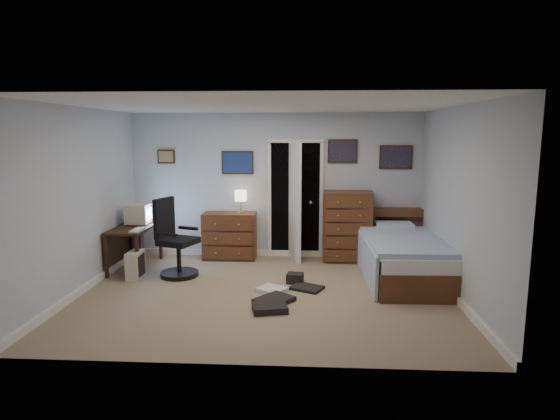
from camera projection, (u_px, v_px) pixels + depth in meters
The scene contains 15 objects.
floor at pixel (265, 294), 6.35m from camera, with size 5.00×4.00×0.02m, color gray.
computer_desk at pixel (130, 236), 7.48m from camera, with size 0.55×1.19×0.69m.
crt_monitor at pixel (138, 214), 7.57m from camera, with size 0.36×0.33×0.33m.
keyboard at pixel (137, 230), 7.10m from camera, with size 0.14×0.37×0.02m, color beige.
pc_tower at pixel (135, 265), 6.98m from camera, with size 0.19×0.38×0.41m.
office_chair at pixel (175, 246), 7.07m from camera, with size 0.74×0.74×1.19m.
media_stack at pixel (138, 238), 7.96m from camera, with size 0.16×0.16×0.78m, color maroon.
low_dresser at pixel (230, 236), 8.07m from camera, with size 0.90×0.45×0.80m, color brown.
table_lamp at pixel (241, 196), 7.95m from camera, with size 0.20×0.20×0.39m.
doorway at pixel (295, 198), 8.40m from camera, with size 0.96×1.12×2.05m.
tall_dresser at pixel (347, 226), 7.90m from camera, with size 0.81×0.48×1.19m, color brown.
headboard_bookcase at pixel (402, 233), 7.98m from camera, with size 1.00×0.29×0.89m.
bed at pixel (403, 257), 6.93m from camera, with size 1.19×2.16×0.70m.
wall_posters at pixel (308, 157), 7.98m from camera, with size 4.38×0.04×0.60m.
floor_clutter at pixel (281, 295), 6.17m from camera, with size 0.98×1.42×0.14m.
Camera 1 is at (0.54, -6.06, 2.14)m, focal length 30.00 mm.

